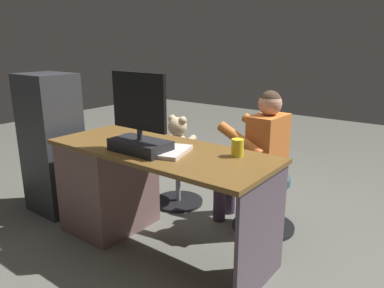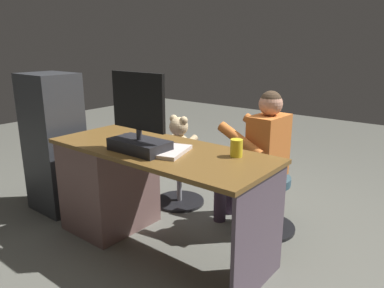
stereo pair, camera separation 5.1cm
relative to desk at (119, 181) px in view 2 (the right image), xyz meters
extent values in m
plane|color=#616259|center=(-0.42, -0.34, -0.40)|extent=(10.00, 10.00, 0.00)
cube|color=brown|center=(-0.42, 0.00, 0.32)|extent=(1.60, 0.64, 0.03)
cube|color=#775853|center=(0.11, 0.00, -0.04)|extent=(0.51, 0.59, 0.70)
cube|color=#524352|center=(-1.20, 0.00, -0.04)|extent=(0.02, 0.58, 0.70)
cube|color=black|center=(-0.38, 0.13, 0.38)|extent=(0.40, 0.22, 0.08)
cylinder|color=#333338|center=(-0.38, 0.13, 0.45)|extent=(0.04, 0.04, 0.07)
cube|color=black|center=(-0.38, 0.13, 0.66)|extent=(0.44, 0.02, 0.36)
cube|color=black|center=(-0.38, 0.12, 0.66)|extent=(0.40, 0.00, 0.32)
cube|color=black|center=(-0.36, -0.05, 0.35)|extent=(0.42, 0.14, 0.02)
ellipsoid|color=#20202B|center=(-0.05, -0.05, 0.36)|extent=(0.06, 0.10, 0.04)
cylinder|color=yellow|center=(-0.93, -0.16, 0.39)|extent=(0.08, 0.08, 0.11)
cube|color=black|center=(-0.15, -0.03, 0.35)|extent=(0.10, 0.16, 0.02)
cube|color=beige|center=(-0.54, 0.04, 0.35)|extent=(0.30, 0.35, 0.02)
cylinder|color=black|center=(-0.05, -0.65, -0.38)|extent=(0.45, 0.45, 0.03)
cylinder|color=gray|center=(-0.05, -0.65, -0.20)|extent=(0.04, 0.04, 0.35)
cylinder|color=navy|center=(-0.05, -0.65, 0.01)|extent=(0.38, 0.38, 0.06)
ellipsoid|color=#D9BB8C|center=(-0.05, -0.65, 0.15)|extent=(0.20, 0.17, 0.21)
sphere|color=#D9BB8C|center=(-0.05, -0.65, 0.32)|extent=(0.16, 0.16, 0.16)
sphere|color=beige|center=(-0.05, -0.72, 0.31)|extent=(0.06, 0.06, 0.06)
sphere|color=#D9BB8C|center=(-0.11, -0.65, 0.38)|extent=(0.07, 0.07, 0.07)
sphere|color=#D9BB8C|center=(0.01, -0.65, 0.38)|extent=(0.07, 0.07, 0.07)
cylinder|color=#D9BB8C|center=(-0.15, -0.68, 0.19)|extent=(0.06, 0.16, 0.11)
cylinder|color=#D9BB8C|center=(0.05, -0.68, 0.19)|extent=(0.06, 0.16, 0.11)
cylinder|color=#D9BB8C|center=(-0.10, -0.76, 0.07)|extent=(0.07, 0.13, 0.07)
cylinder|color=#D9BB8C|center=(0.00, -0.76, 0.07)|extent=(0.07, 0.13, 0.07)
cylinder|color=black|center=(-0.88, -0.69, -0.38)|extent=(0.48, 0.48, 0.03)
cylinder|color=gray|center=(-0.88, -0.69, -0.20)|extent=(0.04, 0.04, 0.35)
cylinder|color=#325060|center=(-0.88, -0.69, 0.01)|extent=(0.37, 0.37, 0.06)
cube|color=orange|center=(-0.88, -0.69, 0.27)|extent=(0.22, 0.33, 0.47)
sphere|color=tan|center=(-0.88, -0.69, 0.59)|extent=(0.17, 0.17, 0.17)
sphere|color=#483626|center=(-0.88, -0.69, 0.61)|extent=(0.16, 0.16, 0.16)
cylinder|color=orange|center=(-0.76, -0.49, 0.34)|extent=(0.38, 0.10, 0.23)
cylinder|color=orange|center=(-0.74, -0.88, 0.34)|extent=(0.38, 0.10, 0.23)
cylinder|color=#3E2F43|center=(-0.71, -0.60, 0.06)|extent=(0.36, 0.13, 0.11)
cylinder|color=#3E2F43|center=(-0.53, -0.59, -0.18)|extent=(0.10, 0.10, 0.43)
cylinder|color=#3E2F43|center=(-0.70, -0.77, 0.06)|extent=(0.36, 0.13, 0.11)
cylinder|color=#3E2F43|center=(-0.52, -0.76, -0.18)|extent=(0.10, 0.10, 0.43)
cube|color=#2F3135|center=(0.72, 0.08, 0.19)|extent=(0.44, 0.36, 1.17)
camera|label=1|loc=(-2.00, 1.72, 1.02)|focal=34.12mm
camera|label=2|loc=(-2.04, 1.69, 1.02)|focal=34.12mm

